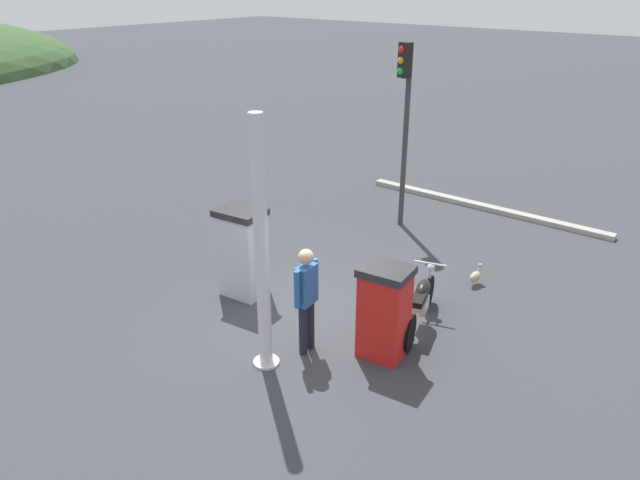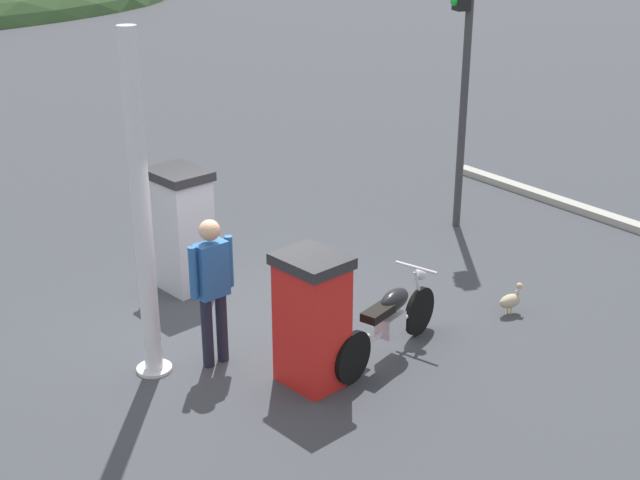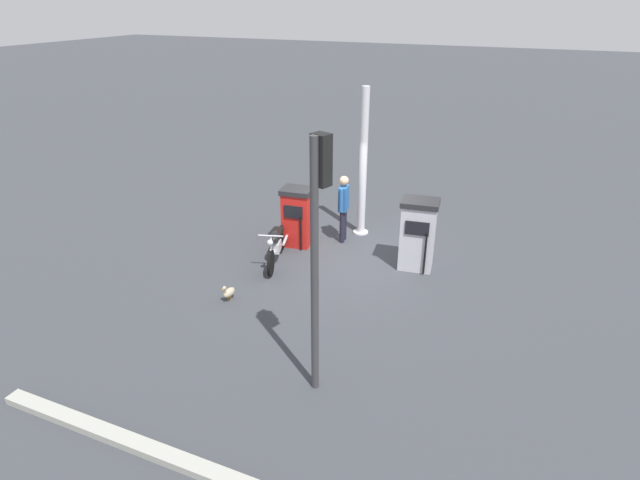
{
  "view_description": "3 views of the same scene",
  "coord_description": "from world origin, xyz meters",
  "px_view_note": "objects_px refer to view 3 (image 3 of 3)",
  "views": [
    {
      "loc": [
        -6.68,
        -5.61,
        5.38
      ],
      "look_at": [
        0.71,
        0.41,
        1.1
      ],
      "focal_mm": 33.06,
      "sensor_mm": 36.0,
      "label": 1
    },
    {
      "loc": [
        -4.83,
        -8.26,
        4.97
      ],
      "look_at": [
        1.06,
        -0.0,
        0.91
      ],
      "focal_mm": 48.16,
      "sensor_mm": 36.0,
      "label": 2
    },
    {
      "loc": [
        10.6,
        3.84,
        5.77
      ],
      "look_at": [
        0.72,
        -0.53,
        0.67
      ],
      "focal_mm": 29.2,
      "sensor_mm": 36.0,
      "label": 3
    }
  ],
  "objects_px": {
    "motorcycle_near_pump": "(276,244)",
    "roadside_traffic_light": "(318,228)",
    "attendant_person": "(344,204)",
    "fuel_pump_far": "(418,234)",
    "wandering_duck": "(229,292)",
    "fuel_pump_near": "(297,217)",
    "canopy_support_pole": "(363,167)"
  },
  "relations": [
    {
      "from": "motorcycle_near_pump",
      "to": "roadside_traffic_light",
      "type": "xyz_separation_m",
      "value": [
        3.56,
        2.67,
        2.34
      ]
    },
    {
      "from": "attendant_person",
      "to": "motorcycle_near_pump",
      "type": "bearing_deg",
      "value": -30.55
    },
    {
      "from": "fuel_pump_far",
      "to": "attendant_person",
      "type": "relative_size",
      "value": 0.95
    },
    {
      "from": "attendant_person",
      "to": "roadside_traffic_light",
      "type": "relative_size",
      "value": 0.42
    },
    {
      "from": "fuel_pump_far",
      "to": "wandering_duck",
      "type": "xyz_separation_m",
      "value": [
        3.01,
        -3.17,
        -0.65
      ]
    },
    {
      "from": "motorcycle_near_pump",
      "to": "roadside_traffic_light",
      "type": "relative_size",
      "value": 0.47
    },
    {
      "from": "fuel_pump_near",
      "to": "motorcycle_near_pump",
      "type": "xyz_separation_m",
      "value": [
        1.06,
        -0.04,
        -0.3
      ]
    },
    {
      "from": "fuel_pump_far",
      "to": "roadside_traffic_light",
      "type": "relative_size",
      "value": 0.4
    },
    {
      "from": "roadside_traffic_light",
      "to": "motorcycle_near_pump",
      "type": "bearing_deg",
      "value": -143.16
    },
    {
      "from": "fuel_pump_far",
      "to": "motorcycle_near_pump",
      "type": "xyz_separation_m",
      "value": [
        1.06,
        -3.1,
        -0.39
      ]
    },
    {
      "from": "motorcycle_near_pump",
      "to": "wandering_duck",
      "type": "height_order",
      "value": "motorcycle_near_pump"
    },
    {
      "from": "fuel_pump_near",
      "to": "attendant_person",
      "type": "bearing_deg",
      "value": 124.42
    },
    {
      "from": "wandering_duck",
      "to": "attendant_person",
      "type": "bearing_deg",
      "value": 163.42
    },
    {
      "from": "canopy_support_pole",
      "to": "attendant_person",
      "type": "bearing_deg",
      "value": -21.45
    },
    {
      "from": "attendant_person",
      "to": "canopy_support_pole",
      "type": "distance_m",
      "value": 1.08
    },
    {
      "from": "wandering_duck",
      "to": "roadside_traffic_light",
      "type": "distance_m",
      "value": 4.11
    },
    {
      "from": "wandering_duck",
      "to": "roadside_traffic_light",
      "type": "xyz_separation_m",
      "value": [
        1.61,
        2.75,
        2.6
      ]
    },
    {
      "from": "wandering_duck",
      "to": "roadside_traffic_light",
      "type": "relative_size",
      "value": 0.1
    },
    {
      "from": "fuel_pump_near",
      "to": "fuel_pump_far",
      "type": "height_order",
      "value": "fuel_pump_far"
    },
    {
      "from": "attendant_person",
      "to": "wandering_duck",
      "type": "distance_m",
      "value": 3.92
    },
    {
      "from": "fuel_pump_far",
      "to": "motorcycle_near_pump",
      "type": "height_order",
      "value": "fuel_pump_far"
    },
    {
      "from": "canopy_support_pole",
      "to": "motorcycle_near_pump",
      "type": "bearing_deg",
      "value": -28.2
    },
    {
      "from": "motorcycle_near_pump",
      "to": "roadside_traffic_light",
      "type": "distance_m",
      "value": 5.03
    },
    {
      "from": "fuel_pump_far",
      "to": "wandering_duck",
      "type": "height_order",
      "value": "fuel_pump_far"
    },
    {
      "from": "wandering_duck",
      "to": "canopy_support_pole",
      "type": "height_order",
      "value": "canopy_support_pole"
    },
    {
      "from": "attendant_person",
      "to": "roadside_traffic_light",
      "type": "xyz_separation_m",
      "value": [
        5.29,
        1.65,
        1.78
      ]
    },
    {
      "from": "canopy_support_pole",
      "to": "wandering_duck",
      "type": "bearing_deg",
      "value": -17.33
    },
    {
      "from": "fuel_pump_far",
      "to": "roadside_traffic_light",
      "type": "bearing_deg",
      "value": -5.28
    },
    {
      "from": "attendant_person",
      "to": "wandering_duck",
      "type": "bearing_deg",
      "value": -16.58
    },
    {
      "from": "fuel_pump_far",
      "to": "attendant_person",
      "type": "bearing_deg",
      "value": -107.79
    },
    {
      "from": "fuel_pump_far",
      "to": "motorcycle_near_pump",
      "type": "bearing_deg",
      "value": -71.17
    },
    {
      "from": "fuel_pump_far",
      "to": "roadside_traffic_light",
      "type": "height_order",
      "value": "roadside_traffic_light"
    }
  ]
}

